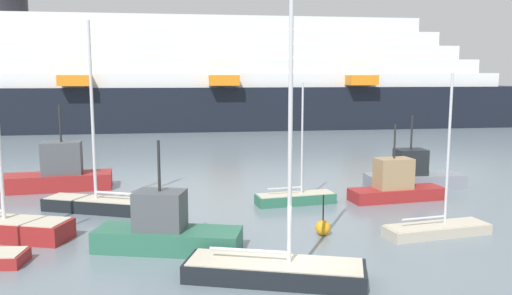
# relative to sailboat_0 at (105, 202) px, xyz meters

# --- Properties ---
(ground_plane) EXTENTS (600.00, 600.00, 0.00)m
(ground_plane) POSITION_rel_sailboat_0_xyz_m (7.65, -8.59, -0.47)
(ground_plane) COLOR slate
(sailboat_0) EXTENTS (6.28, 3.38, 9.03)m
(sailboat_0) POSITION_rel_sailboat_0_xyz_m (0.00, 0.00, 0.00)
(sailboat_0) COLOR black
(sailboat_0) RESTS_ON ground_plane
(sailboat_2) EXTENTS (4.62, 2.07, 6.62)m
(sailboat_2) POSITION_rel_sailboat_0_xyz_m (14.31, -4.93, -0.15)
(sailboat_2) COLOR #BCB29E
(sailboat_2) RESTS_ON ground_plane
(sailboat_3) EXTENTS (6.00, 3.15, 10.35)m
(sailboat_3) POSITION_rel_sailboat_0_xyz_m (7.06, -9.00, -0.00)
(sailboat_3) COLOR black
(sailboat_3) RESTS_ON ground_plane
(sailboat_4) EXTENTS (4.21, 1.89, 6.18)m
(sailboat_4) POSITION_rel_sailboat_0_xyz_m (9.37, 0.71, -0.13)
(sailboat_4) COLOR #2D6B51
(sailboat_4) RESTS_ON ground_plane
(fishing_boat_0) EXTENTS (5.68, 2.82, 4.17)m
(fishing_boat_0) POSITION_rel_sailboat_0_xyz_m (3.35, -5.80, 0.30)
(fishing_boat_0) COLOR #2D6B51
(fishing_boat_0) RESTS_ON ground_plane
(fishing_boat_1) EXTENTS (5.71, 1.85, 4.24)m
(fishing_boat_1) POSITION_rel_sailboat_0_xyz_m (16.89, 3.98, 0.27)
(fishing_boat_1) COLOR gray
(fishing_boat_1) RESTS_ON ground_plane
(fishing_boat_2) EXTENTS (5.25, 2.32, 4.01)m
(fishing_boat_2) POSITION_rel_sailboat_0_xyz_m (14.73, 1.01, 0.32)
(fishing_boat_2) COLOR maroon
(fishing_boat_2) RESTS_ON ground_plane
(fishing_boat_3) EXTENTS (6.21, 2.86, 4.86)m
(fishing_boat_3) POSITION_rel_sailboat_0_xyz_m (-3.58, 5.24, 0.49)
(fishing_boat_3) COLOR maroon
(fishing_boat_3) RESTS_ON ground_plane
(channel_buoy_0) EXTENTS (0.68, 0.68, 1.77)m
(channel_buoy_0) POSITION_rel_sailboat_0_xyz_m (2.17, -2.63, -0.11)
(channel_buoy_0) COLOR orange
(channel_buoy_0) RESTS_ON ground_plane
(channel_buoy_1) EXTENTS (0.63, 0.63, 1.70)m
(channel_buoy_1) POSITION_rel_sailboat_0_xyz_m (9.62, -4.53, -0.14)
(channel_buoy_1) COLOR orange
(channel_buoy_1) RESTS_ON ground_plane
(cruise_ship) EXTENTS (93.52, 18.59, 18.12)m
(cruise_ship) POSITION_rel_sailboat_0_xyz_m (-1.88, 40.50, 5.37)
(cruise_ship) COLOR black
(cruise_ship) RESTS_ON ground_plane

